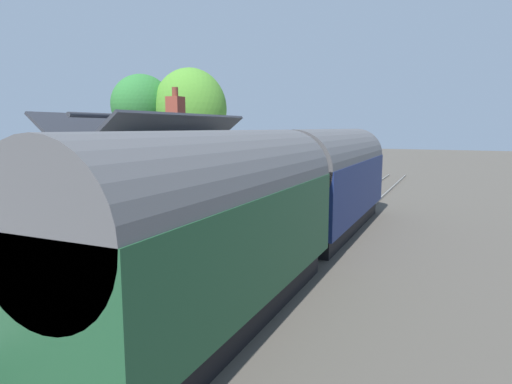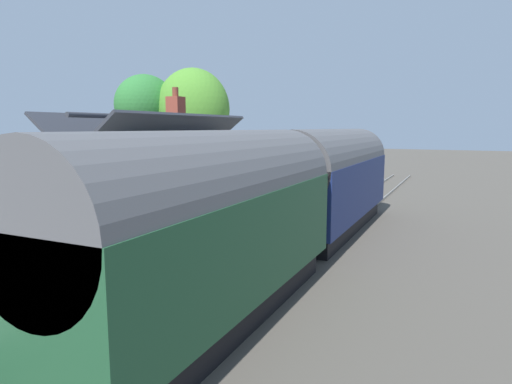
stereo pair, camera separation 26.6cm
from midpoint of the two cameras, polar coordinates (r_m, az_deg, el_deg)
ground_plane at (r=17.82m, az=5.20°, el=-6.03°), size 160.00×160.00×0.00m
platform at (r=19.36m, az=-5.74°, el=-3.62°), size 32.00×5.81×0.83m
platform_edge_coping at (r=18.06m, az=1.71°, el=-3.07°), size 32.00×0.36×0.02m
rail_near at (r=17.34m, az=10.27°, el=-6.29°), size 52.00×0.08×0.14m
rail_far at (r=17.75m, az=5.75°, el=-5.87°), size 52.00×0.08×0.14m
train at (r=14.75m, az=5.26°, el=-0.23°), size 19.96×2.73×4.32m
station_building at (r=17.02m, az=-12.35°, el=0.97°), size 7.77×3.57×5.11m
bench_near_building at (r=24.46m, az=3.73°, el=1.01°), size 1.42×0.49×0.88m
bench_by_lamp at (r=28.19m, az=6.12°, el=1.93°), size 1.41×0.45×0.88m
planter_edge_far at (r=17.33m, az=-0.67°, el=-2.12°), size 0.46×0.46×0.75m
planter_bench_left at (r=23.84m, az=-0.46°, el=0.75°), size 0.59×0.59×0.86m
planter_edge_near at (r=24.42m, az=-3.10°, el=0.59°), size 0.93×0.32×0.63m
planter_bench_right at (r=26.88m, az=5.11°, el=1.23°), size 1.06×0.32×0.60m
planter_corner_building at (r=27.51m, az=4.00°, el=1.78°), size 0.58×0.58×0.89m
lamp_post_platform at (r=22.31m, az=5.81°, el=5.32°), size 0.32×0.50×3.45m
station_sign_board at (r=20.63m, az=2.50°, el=1.66°), size 0.96×0.06×1.57m
tree_mid_background at (r=34.06m, az=-8.25°, el=8.13°), size 3.80×4.09×6.53m
tree_far_left at (r=31.55m, az=-13.69°, el=10.70°), size 4.45×3.81×7.93m
tree_far_right at (r=30.64m, az=-7.82°, el=10.39°), size 4.58×5.01×8.31m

